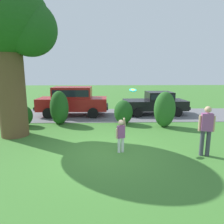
{
  "coord_description": "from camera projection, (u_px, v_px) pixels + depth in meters",
  "views": [
    {
      "loc": [
        -0.03,
        -6.88,
        2.84
      ],
      "look_at": [
        0.25,
        2.04,
        1.1
      ],
      "focal_mm": 32.41,
      "sensor_mm": 36.0,
      "label": 1
    }
  ],
  "objects": [
    {
      "name": "ground_plane",
      "position": [
        107.0,
        153.0,
        7.29
      ],
      "size": [
        80.0,
        80.0,
        0.0
      ],
      "primitive_type": "plane",
      "color": "#3D752D"
    },
    {
      "name": "driveway_strip",
      "position": [
        106.0,
        115.0,
        13.79
      ],
      "size": [
        28.0,
        4.4,
        0.02
      ],
      "primitive_type": "cube",
      "color": "slate",
      "rests_on": "ground"
    },
    {
      "name": "oak_tree_large",
      "position": [
        10.0,
        28.0,
        8.51
      ],
      "size": [
        3.94,
        3.62,
        6.63
      ],
      "color": "brown",
      "rests_on": "ground"
    },
    {
      "name": "shrub_near_tree",
      "position": [
        23.0,
        116.0,
        10.86
      ],
      "size": [
        1.06,
        0.85,
        1.14
      ],
      "color": "#1E511C",
      "rests_on": "ground"
    },
    {
      "name": "shrub_centre_left",
      "position": [
        59.0,
        109.0,
        11.24
      ],
      "size": [
        1.0,
        1.16,
        1.87
      ],
      "color": "#1E511C",
      "rests_on": "ground"
    },
    {
      "name": "shrub_centre",
      "position": [
        123.0,
        112.0,
        11.3
      ],
      "size": [
        1.04,
        1.01,
        1.33
      ],
      "color": "#1E511C",
      "rests_on": "ground"
    },
    {
      "name": "shrub_centre_right",
      "position": [
        165.0,
        109.0,
        10.63
      ],
      "size": [
        1.12,
        0.91,
        1.88
      ],
      "color": "#286023",
      "rests_on": "ground"
    },
    {
      "name": "parked_sedan",
      "position": [
        156.0,
        102.0,
        13.88
      ],
      "size": [
        4.45,
        2.2,
        1.56
      ],
      "color": "black",
      "rests_on": "ground"
    },
    {
      "name": "parked_suv",
      "position": [
        73.0,
        100.0,
        13.45
      ],
      "size": [
        4.71,
        2.12,
        1.92
      ],
      "color": "maroon",
      "rests_on": "ground"
    },
    {
      "name": "child_thrower",
      "position": [
        121.0,
        133.0,
        7.21
      ],
      "size": [
        0.4,
        0.36,
        1.29
      ],
      "color": "white",
      "rests_on": "ground"
    },
    {
      "name": "frisbee",
      "position": [
        133.0,
        90.0,
        7.68
      ],
      "size": [
        0.28,
        0.27,
        0.12
      ],
      "color": "#1EB7B2"
    },
    {
      "name": "adult_onlooker",
      "position": [
        206.0,
        128.0,
        6.87
      ],
      "size": [
        0.52,
        0.3,
        1.74
      ],
      "color": "#3F3F4C",
      "rests_on": "ground"
    }
  ]
}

